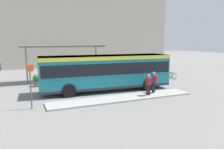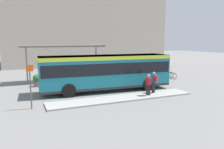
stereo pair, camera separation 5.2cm
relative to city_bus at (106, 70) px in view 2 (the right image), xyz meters
The scene contains 13 objects.
ground_plane 1.78m from the city_bus, behind, with size 120.00×120.00×0.00m, color slate.
curb_island 3.55m from the city_bus, 87.84° to the right, with size 11.15×1.80×0.12m.
city_bus is the anchor object (origin of this frame).
pedestrian_waiting 4.02m from the city_bus, 56.40° to the right, with size 0.44×0.48×1.63m.
pedestrian_companion 4.17m from the city_bus, 42.28° to the right, with size 0.51×0.54×1.70m.
bicycle_white 9.64m from the city_bus, 15.96° to the left, with size 0.48×1.67×0.73m.
bicycle_red 9.95m from the city_bus, 19.84° to the left, with size 0.48×1.64×0.71m.
bicycle_green 10.06m from the city_bus, 24.05° to the left, with size 0.48×1.63×0.70m.
bicycle_orange 10.15m from the city_bus, 28.37° to the left, with size 0.48×1.74×0.75m.
station_shelter 6.98m from the city_bus, 111.30° to the left, with size 8.71×2.54×3.80m.
potted_planter_near_shelter 6.88m from the city_bus, 142.75° to the left, with size 0.73×0.73×1.17m.
platform_sign 6.93m from the city_bus, 154.73° to the right, with size 0.44×0.08×2.80m.
station_building 25.95m from the city_bus, 78.38° to the left, with size 28.55×12.71×18.39m.
Camera 2 is at (-6.81, -17.24, 4.28)m, focal length 35.00 mm.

